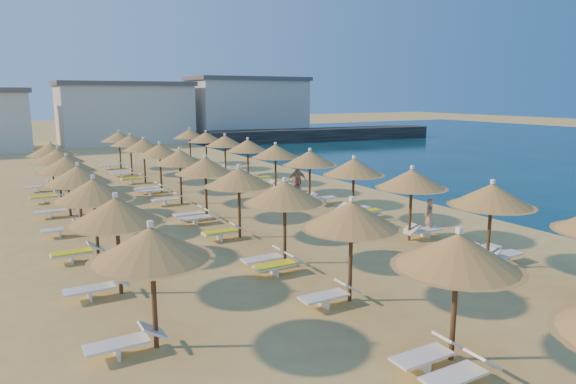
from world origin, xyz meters
TOP-DOWN VIEW (x-y plane):
  - ground at (0.00, 0.00)m, footprint 220.00×220.00m
  - jetty at (25.90, 38.32)m, footprint 30.26×7.29m
  - hotel_blocks at (4.13, 46.78)m, footprint 50.11×10.71m
  - parasol_row_east at (3.92, 6.00)m, footprint 2.90×41.40m
  - parasol_row_west at (-1.92, 6.00)m, footprint 2.90×41.40m
  - parasol_row_inland at (-7.57, 6.00)m, footprint 2.90×26.00m
  - loungers at (-0.56, 5.93)m, footprint 14.71×39.97m
  - beachgoer_a at (5.22, -1.45)m, footprint 0.57×0.67m
  - beachgoer_c at (4.59, 8.43)m, footprint 1.18×0.75m
  - beachgoer_b at (3.07, 5.99)m, footprint 0.85×0.94m

SIDE VIEW (x-z plane):
  - ground at x=0.00m, z-range 0.00..0.00m
  - loungers at x=-0.56m, z-range 0.01..0.67m
  - jetty at x=25.90m, z-range 0.00..1.50m
  - beachgoer_a at x=5.22m, z-range 0.00..1.57m
  - beachgoer_b at x=3.07m, z-range 0.00..1.58m
  - beachgoer_c at x=4.59m, z-range 0.00..1.86m
  - parasol_row_inland at x=-7.57m, z-range 0.97..4.06m
  - parasol_row_east at x=3.92m, z-range 0.97..4.06m
  - parasol_row_west at x=-1.92m, z-range 0.97..4.06m
  - hotel_blocks at x=4.13m, z-range -0.35..7.75m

